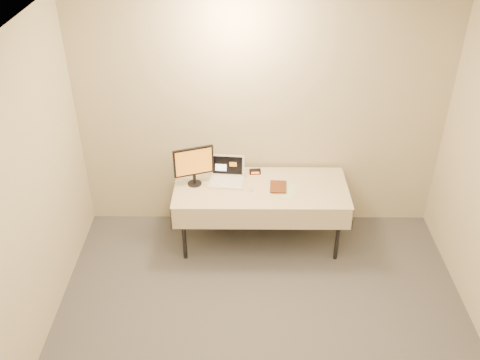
{
  "coord_description": "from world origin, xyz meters",
  "views": [
    {
      "loc": [
        -0.19,
        -2.72,
        3.9
      ],
      "look_at": [
        -0.22,
        1.99,
        0.86
      ],
      "focal_mm": 40.0,
      "sensor_mm": 36.0,
      "label": 1
    }
  ],
  "objects_px": {
    "monitor": "(194,163)",
    "book": "(270,178)",
    "table": "(261,192)",
    "laptop": "(227,175)"
  },
  "relations": [
    {
      "from": "book",
      "to": "laptop",
      "type": "bearing_deg",
      "value": 166.26
    },
    {
      "from": "monitor",
      "to": "book",
      "type": "relative_size",
      "value": 1.93
    },
    {
      "from": "laptop",
      "to": "monitor",
      "type": "relative_size",
      "value": 0.88
    },
    {
      "from": "table",
      "to": "book",
      "type": "bearing_deg",
      "value": -5.8
    },
    {
      "from": "table",
      "to": "monitor",
      "type": "distance_m",
      "value": 0.79
    },
    {
      "from": "laptop",
      "to": "monitor",
      "type": "bearing_deg",
      "value": -161.57
    },
    {
      "from": "table",
      "to": "laptop",
      "type": "xyz_separation_m",
      "value": [
        -0.37,
        0.14,
        0.12
      ]
    },
    {
      "from": "laptop",
      "to": "monitor",
      "type": "xyz_separation_m",
      "value": [
        -0.35,
        -0.08,
        0.2
      ]
    },
    {
      "from": "monitor",
      "to": "laptop",
      "type": "bearing_deg",
      "value": -5.97
    },
    {
      "from": "laptop",
      "to": "book",
      "type": "xyz_separation_m",
      "value": [
        0.47,
        -0.15,
        0.05
      ]
    }
  ]
}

